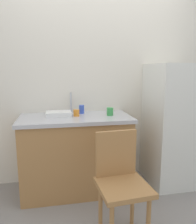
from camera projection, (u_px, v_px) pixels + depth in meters
ground_plane at (112, 221)px, 2.10m from camera, size 8.00×8.00×0.00m
back_wall at (93, 83)px, 2.83m from camera, size 4.80×0.10×2.47m
cabinet_base at (76, 155)px, 2.60m from camera, size 1.20×0.60×0.84m
countertop at (75, 118)px, 2.52m from camera, size 1.24×0.64×0.04m
faucet at (71, 102)px, 2.73m from camera, size 0.02×0.02×0.25m
refrigerator at (171, 125)px, 2.75m from camera, size 0.52×0.63×1.47m
chair at (121, 180)px, 1.85m from camera, size 0.43×0.43×0.89m
dish_tray at (59, 114)px, 2.53m from camera, size 0.28×0.20×0.05m
cup_blue at (82, 109)px, 2.67m from camera, size 0.06×0.06×0.10m
cup_orange at (76, 113)px, 2.52m from camera, size 0.07×0.07×0.07m
cup_green at (110, 112)px, 2.56m from camera, size 0.08×0.08×0.09m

